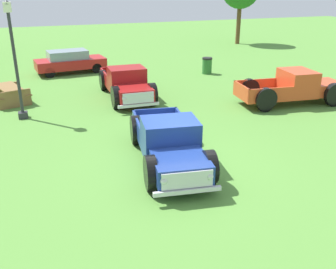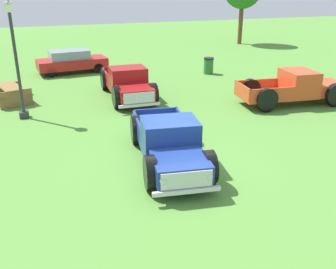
{
  "view_description": "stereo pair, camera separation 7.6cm",
  "coord_description": "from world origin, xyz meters",
  "px_view_note": "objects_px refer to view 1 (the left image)",
  "views": [
    {
      "loc": [
        -3.79,
        -9.86,
        5.19
      ],
      "look_at": [
        -0.22,
        0.2,
        0.9
      ],
      "focal_mm": 41.34,
      "sensor_mm": 36.0,
      "label": 1
    },
    {
      "loc": [
        -3.72,
        -9.89,
        5.19
      ],
      "look_at": [
        -0.22,
        0.2,
        0.9
      ],
      "focal_mm": 41.34,
      "sensor_mm": 36.0,
      "label": 2
    }
  ],
  "objects_px": {
    "pickup_truck_behind_right": "(298,88)",
    "picnic_table": "(9,92)",
    "pickup_truck_behind_left": "(127,84)",
    "trash_can": "(207,66)",
    "pickup_truck_foreground": "(170,145)",
    "sedan_distant_a": "(70,61)",
    "lamp_post_far": "(15,59)"
  },
  "relations": [
    {
      "from": "pickup_truck_behind_left",
      "to": "sedan_distant_a",
      "type": "relative_size",
      "value": 1.18
    },
    {
      "from": "pickup_truck_foreground",
      "to": "sedan_distant_a",
      "type": "relative_size",
      "value": 1.19
    },
    {
      "from": "pickup_truck_foreground",
      "to": "trash_can",
      "type": "distance_m",
      "value": 12.48
    },
    {
      "from": "pickup_truck_behind_right",
      "to": "lamp_post_far",
      "type": "bearing_deg",
      "value": 170.47
    },
    {
      "from": "pickup_truck_foreground",
      "to": "lamp_post_far",
      "type": "xyz_separation_m",
      "value": [
        -4.1,
        6.1,
        1.67
      ]
    },
    {
      "from": "sedan_distant_a",
      "to": "lamp_post_far",
      "type": "xyz_separation_m",
      "value": [
        -2.73,
        -7.64,
        1.66
      ]
    },
    {
      "from": "picnic_table",
      "to": "trash_can",
      "type": "xyz_separation_m",
      "value": [
        10.84,
        2.39,
        -0.01
      ]
    },
    {
      "from": "pickup_truck_foreground",
      "to": "pickup_truck_behind_right",
      "type": "height_order",
      "value": "pickup_truck_behind_right"
    },
    {
      "from": "pickup_truck_behind_left",
      "to": "pickup_truck_behind_right",
      "type": "xyz_separation_m",
      "value": [
        7.03,
        -3.11,
        0.0
      ]
    },
    {
      "from": "lamp_post_far",
      "to": "picnic_table",
      "type": "distance_m",
      "value": 3.04
    },
    {
      "from": "pickup_truck_behind_left",
      "to": "picnic_table",
      "type": "height_order",
      "value": "pickup_truck_behind_left"
    },
    {
      "from": "pickup_truck_behind_right",
      "to": "picnic_table",
      "type": "bearing_deg",
      "value": 160.58
    },
    {
      "from": "lamp_post_far",
      "to": "picnic_table",
      "type": "xyz_separation_m",
      "value": [
        -0.53,
        2.34,
        -1.87
      ]
    },
    {
      "from": "pickup_truck_behind_right",
      "to": "sedan_distant_a",
      "type": "xyz_separation_m",
      "value": [
        -8.92,
        9.6,
        -0.01
      ]
    },
    {
      "from": "pickup_truck_foreground",
      "to": "pickup_truck_behind_left",
      "type": "xyz_separation_m",
      "value": [
        0.51,
        7.25,
        0.01
      ]
    },
    {
      "from": "pickup_truck_foreground",
      "to": "pickup_truck_behind_right",
      "type": "bearing_deg",
      "value": 28.75
    },
    {
      "from": "pickup_truck_behind_left",
      "to": "lamp_post_far",
      "type": "xyz_separation_m",
      "value": [
        -4.61,
        -1.15,
        1.66
      ]
    },
    {
      "from": "pickup_truck_foreground",
      "to": "sedan_distant_a",
      "type": "xyz_separation_m",
      "value": [
        -1.38,
        13.74,
        0.01
      ]
    },
    {
      "from": "pickup_truck_behind_left",
      "to": "lamp_post_far",
      "type": "height_order",
      "value": "lamp_post_far"
    },
    {
      "from": "lamp_post_far",
      "to": "trash_can",
      "type": "bearing_deg",
      "value": 24.63
    },
    {
      "from": "pickup_truck_behind_left",
      "to": "sedan_distant_a",
      "type": "xyz_separation_m",
      "value": [
        -1.89,
        6.49,
        -0.01
      ]
    },
    {
      "from": "pickup_truck_behind_right",
      "to": "sedan_distant_a",
      "type": "bearing_deg",
      "value": 132.91
    },
    {
      "from": "pickup_truck_behind_left",
      "to": "trash_can",
      "type": "distance_m",
      "value": 6.73
    },
    {
      "from": "pickup_truck_behind_left",
      "to": "sedan_distant_a",
      "type": "distance_m",
      "value": 6.76
    },
    {
      "from": "pickup_truck_behind_left",
      "to": "lamp_post_far",
      "type": "relative_size",
      "value": 1.08
    },
    {
      "from": "pickup_truck_foreground",
      "to": "picnic_table",
      "type": "bearing_deg",
      "value": 118.78
    },
    {
      "from": "pickup_truck_foreground",
      "to": "pickup_truck_behind_right",
      "type": "relative_size",
      "value": 0.98
    },
    {
      "from": "pickup_truck_behind_left",
      "to": "trash_can",
      "type": "xyz_separation_m",
      "value": [
        5.7,
        3.57,
        -0.23
      ]
    },
    {
      "from": "pickup_truck_behind_right",
      "to": "lamp_post_far",
      "type": "relative_size",
      "value": 1.12
    },
    {
      "from": "pickup_truck_behind_right",
      "to": "sedan_distant_a",
      "type": "height_order",
      "value": "pickup_truck_behind_right"
    },
    {
      "from": "pickup_truck_foreground",
      "to": "pickup_truck_behind_left",
      "type": "bearing_deg",
      "value": 85.95
    },
    {
      "from": "picnic_table",
      "to": "lamp_post_far",
      "type": "bearing_deg",
      "value": -77.22
    }
  ]
}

